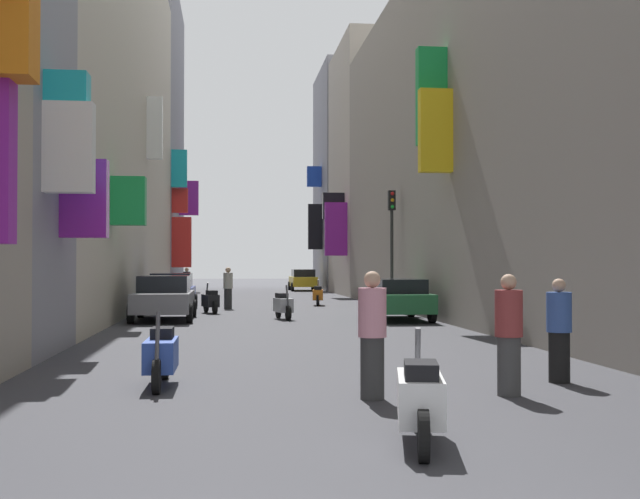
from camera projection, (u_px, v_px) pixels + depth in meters
name	position (u px, v px, depth m)	size (l,w,h in m)	color
ground_plane	(268.00, 309.00, 32.59)	(140.00, 140.00, 0.00)	#38383D
building_left_mid_c	(69.00, 102.00, 32.62)	(6.99, 29.56, 16.73)	#BCB29E
building_left_far	(133.00, 141.00, 54.50)	(7.33, 14.43, 20.30)	gray
building_right_near	(551.00, 112.00, 24.08)	(6.98, 40.83, 12.74)	gray
building_right_mid_a	(387.00, 171.00, 49.06)	(7.24, 9.42, 15.06)	#B2A899
building_right_mid_c	(360.00, 180.00, 58.88)	(7.02, 9.18, 15.94)	gray
parked_car_green	(396.00, 298.00, 26.14)	(1.84, 4.33, 1.34)	#236638
parked_car_grey	(164.00, 297.00, 26.05)	(1.95, 4.30, 1.44)	slate
parked_car_blue	(172.00, 291.00, 31.69)	(1.91, 3.94, 1.46)	navy
parked_car_yellow	(303.00, 279.00, 55.55)	(1.83, 4.09, 1.47)	gold
scooter_white	(420.00, 398.00, 8.05)	(0.66, 1.95, 1.13)	silver
scooter_silver	(283.00, 305.00, 26.47)	(0.62, 1.79, 1.13)	#ADADB2
scooter_black	(210.00, 301.00, 29.72)	(0.70, 1.75, 1.13)	black
scooter_orange	(318.00, 295.00, 35.43)	(0.57, 1.78, 1.13)	orange
scooter_blue	(161.00, 355.00, 11.92)	(0.44, 1.99, 1.13)	#2D4CAD
pedestrian_crossing	(372.00, 335.00, 10.75)	(0.40, 0.40, 1.71)	#343434
pedestrian_near_left	(509.00, 335.00, 11.04)	(0.50, 0.50, 1.67)	#3F3F3F
pedestrian_near_right	(559.00, 331.00, 12.28)	(0.47, 0.47, 1.58)	black
pedestrian_mid_street	(228.00, 288.00, 32.67)	(0.46, 0.46, 1.69)	#2B2B2B
pedestrian_far_away	(187.00, 283.00, 42.75)	(0.48, 0.48, 1.64)	#303030
traffic_light_near_corner	(392.00, 230.00, 30.69)	(0.26, 0.34, 4.62)	#2D2D2D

